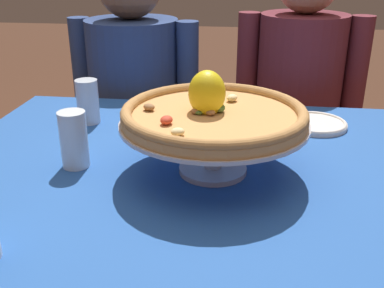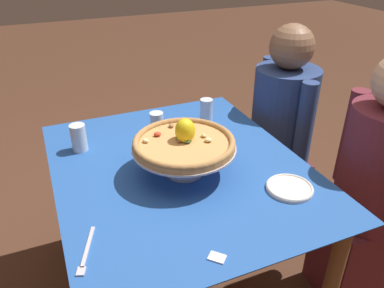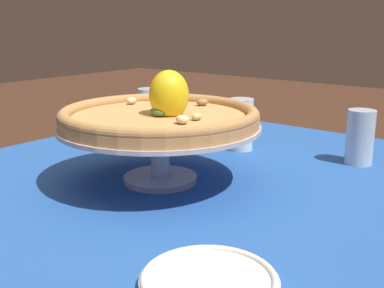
# 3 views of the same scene
# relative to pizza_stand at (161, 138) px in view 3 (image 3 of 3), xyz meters

# --- Properties ---
(dining_table) EXTENTS (1.19, 0.99, 0.74)m
(dining_table) POSITION_rel_pizza_stand_xyz_m (-0.05, -0.00, -0.20)
(dining_table) COLOR brown
(dining_table) RESTS_ON ground
(pizza_stand) EXTENTS (0.40, 0.40, 0.12)m
(pizza_stand) POSITION_rel_pizza_stand_xyz_m (0.00, 0.00, 0.00)
(pizza_stand) COLOR #B7B7C1
(pizza_stand) RESTS_ON dining_table
(pizza) EXTENTS (0.39, 0.39, 0.11)m
(pizza) POSITION_rel_pizza_stand_xyz_m (-0.00, 0.00, 0.05)
(pizza) COLOR tan
(pizza) RESTS_ON pizza_stand
(water_glass_front_left) EXTENTS (0.07, 0.07, 0.12)m
(water_glass_front_left) POSITION_rel_pizza_stand_xyz_m (-0.34, -0.36, -0.04)
(water_glass_front_left) COLOR silver
(water_glass_front_left) RESTS_ON dining_table
(water_glass_back_left) EXTENTS (0.06, 0.06, 0.12)m
(water_glass_back_left) POSITION_rel_pizza_stand_xyz_m (-0.38, 0.27, -0.04)
(water_glass_back_left) COLOR silver
(water_glass_back_left) RESTS_ON dining_table
(water_glass_side_left) EXTENTS (0.06, 0.06, 0.13)m
(water_glass_side_left) POSITION_rel_pizza_stand_xyz_m (-0.31, -0.01, -0.04)
(water_glass_side_left) COLOR silver
(water_glass_side_left) RESTS_ON dining_table
(side_plate) EXTENTS (0.17, 0.17, 0.02)m
(side_plate) POSITION_rel_pizza_stand_xyz_m (0.26, 0.31, -0.08)
(side_plate) COLOR silver
(side_plate) RESTS_ON dining_table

